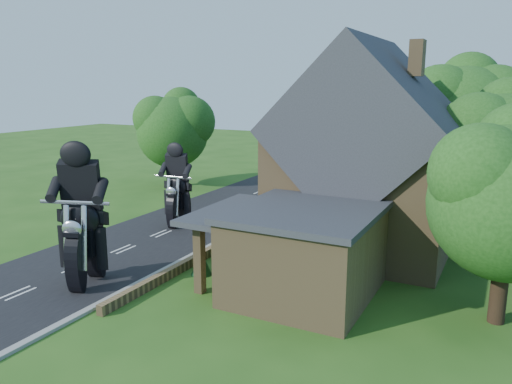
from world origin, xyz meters
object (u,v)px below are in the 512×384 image
at_px(annex, 302,250).
at_px(house, 368,162).
at_px(motorcycle_follow, 179,214).
at_px(motorcycle_lead, 86,264).
at_px(garden_wall, 247,231).

bearing_deg(annex, house, 84.76).
bearing_deg(motorcycle_follow, house, -177.68).
xyz_separation_m(house, motorcycle_follow, (-10.54, -1.27, -3.61)).
distance_m(house, motorcycle_follow, 11.21).
xyz_separation_m(house, motorcycle_lead, (-8.69, -10.10, -3.45)).
bearing_deg(garden_wall, motorcycle_lead, -105.37).
xyz_separation_m(annex, motorcycle_follow, (-9.92, 5.53, -1.04)).
relative_size(annex, motorcycle_lead, 3.69).
relative_size(garden_wall, motorcycle_lead, 11.53).
bearing_deg(motorcycle_follow, annex, 146.30).
xyz_separation_m(garden_wall, motorcycle_lead, (-2.50, -9.10, 0.69)).
xyz_separation_m(motorcycle_lead, motorcycle_follow, (-1.85, 8.83, -0.16)).
distance_m(annex, motorcycle_follow, 11.40).
bearing_deg(house, garden_wall, -170.83).
distance_m(garden_wall, house, 7.52).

